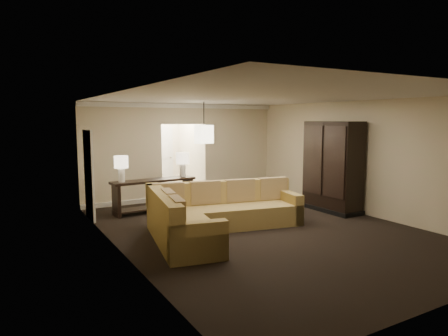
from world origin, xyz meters
TOP-DOWN VIEW (x-y plane):
  - ground at (0.00, 0.00)m, footprint 8.00×8.00m
  - wall_back at (0.00, 4.00)m, footprint 6.00×0.04m
  - wall_left at (-3.00, 0.00)m, footprint 0.04×8.00m
  - wall_right at (3.00, 0.00)m, footprint 0.04×8.00m
  - ceiling at (0.00, 0.00)m, footprint 6.00×8.00m
  - crown_molding at (0.00, 3.95)m, footprint 6.00×0.10m
  - baseboard at (0.00, 3.95)m, footprint 6.00×0.10m
  - side_door at (-2.97, 2.80)m, footprint 0.05×0.90m
  - foyer at (0.00, 5.34)m, footprint 1.44×2.02m
  - sectional_sofa at (-1.00, 0.32)m, footprint 3.71×2.78m
  - coffee_table at (-0.47, 1.00)m, footprint 1.06×1.06m
  - console_table at (-1.40, 2.77)m, footprint 2.19×0.66m
  - armoire at (2.59, 0.60)m, footprint 0.68×1.59m
  - drink_table at (0.23, 0.94)m, footprint 0.43×0.43m
  - table_lamp_left at (-2.23, 2.71)m, footprint 0.33×0.33m
  - table_lamp_right at (-0.57, 2.84)m, footprint 0.33×0.33m
  - pendant_light at (0.00, 2.70)m, footprint 0.38×0.38m
  - person at (-0.45, 5.22)m, footprint 0.78×0.64m

SIDE VIEW (x-z plane):
  - ground at x=0.00m, z-range 0.00..0.00m
  - baseboard at x=0.00m, z-range 0.00..0.12m
  - coffee_table at x=-0.47m, z-range 0.00..0.39m
  - drink_table at x=0.23m, z-range 0.12..0.65m
  - sectional_sofa at x=-1.00m, z-range -0.10..0.89m
  - console_table at x=-1.40m, z-range 0.08..0.91m
  - person at x=-0.45m, z-range 0.00..1.85m
  - side_door at x=-2.97m, z-range 0.00..2.10m
  - armoire at x=2.59m, z-range -0.05..2.24m
  - table_lamp_left at x=-2.23m, z-range 0.94..1.58m
  - table_lamp_right at x=-0.57m, z-range 0.94..1.58m
  - foyer at x=0.00m, z-range -0.10..2.70m
  - wall_back at x=0.00m, z-range 0.00..2.80m
  - wall_left at x=-3.00m, z-range 0.00..2.80m
  - wall_right at x=3.00m, z-range 0.00..2.80m
  - pendant_light at x=0.00m, z-range 1.41..2.50m
  - crown_molding at x=0.00m, z-range 2.67..2.79m
  - ceiling at x=0.00m, z-range 2.79..2.81m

